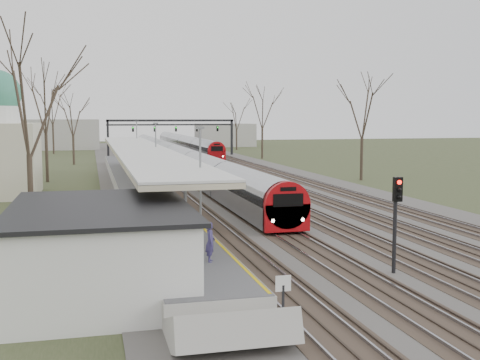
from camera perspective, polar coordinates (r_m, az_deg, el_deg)
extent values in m
cube|color=#474442|center=(70.69, -3.52, 0.76)|extent=(24.00, 160.00, 0.10)
cube|color=#4C3828|center=(69.85, -8.37, 0.68)|extent=(2.60, 160.00, 0.06)
cube|color=gray|center=(69.78, -8.96, 0.72)|extent=(0.07, 160.00, 0.12)
cube|color=gray|center=(69.92, -7.78, 0.75)|extent=(0.07, 160.00, 0.12)
cube|color=#4C3828|center=(70.28, -5.53, 0.74)|extent=(2.60, 160.00, 0.06)
cube|color=gray|center=(70.17, -6.11, 0.79)|extent=(0.07, 160.00, 0.12)
cube|color=gray|center=(70.38, -4.95, 0.81)|extent=(0.07, 160.00, 0.12)
cube|color=#4C3828|center=(70.88, -2.73, 0.81)|extent=(2.60, 160.00, 0.06)
cube|color=gray|center=(70.73, -3.30, 0.85)|extent=(0.07, 160.00, 0.12)
cube|color=gray|center=(71.01, -2.16, 0.88)|extent=(0.07, 160.00, 0.12)
cube|color=#4C3828|center=(71.64, 0.02, 0.87)|extent=(2.60, 160.00, 0.06)
cube|color=gray|center=(71.46, -0.54, 0.92)|extent=(0.07, 160.00, 0.12)
cube|color=gray|center=(71.81, 0.57, 0.94)|extent=(0.07, 160.00, 0.12)
cube|color=#4C3828|center=(72.56, 2.70, 0.93)|extent=(2.60, 160.00, 0.06)
cube|color=gray|center=(72.35, 2.16, 0.97)|extent=(0.07, 160.00, 0.12)
cube|color=gray|center=(72.77, 3.24, 1.00)|extent=(0.07, 160.00, 0.12)
cube|color=#9E9B93|center=(52.21, -9.81, -0.69)|extent=(3.50, 69.00, 1.00)
cylinder|color=slate|center=(24.84, -5.19, -3.32)|extent=(0.14, 0.14, 3.00)
cylinder|color=slate|center=(32.69, -7.34, -1.10)|extent=(0.14, 0.14, 3.00)
cylinder|color=slate|center=(40.60, -8.66, 0.27)|extent=(0.14, 0.14, 3.00)
cylinder|color=slate|center=(48.54, -9.55, 1.19)|extent=(0.14, 0.14, 3.00)
cylinder|color=slate|center=(56.49, -10.18, 1.85)|extent=(0.14, 0.14, 3.00)
cylinder|color=slate|center=(64.46, -10.66, 2.34)|extent=(0.14, 0.14, 3.00)
cube|color=silver|center=(47.44, -9.48, 2.95)|extent=(4.10, 50.00, 0.12)
cube|color=#C2B796|center=(47.45, -9.48, 2.75)|extent=(4.10, 50.00, 0.25)
cube|color=silver|center=(22.77, -13.05, -6.63)|extent=(6.00, 9.00, 3.20)
cube|color=black|center=(99.33, -12.41, 3.85)|extent=(0.35, 0.35, 6.00)
cube|color=black|center=(101.98, -0.79, 4.04)|extent=(0.35, 0.35, 6.00)
cube|color=black|center=(100.08, -6.55, 5.63)|extent=(21.00, 0.35, 0.35)
cube|color=black|center=(100.09, -6.54, 5.23)|extent=(21.00, 0.25, 0.25)
cube|color=black|center=(99.28, -10.11, 4.76)|extent=(0.32, 0.22, 0.85)
sphere|color=#0CFF19|center=(99.13, -10.11, 4.91)|extent=(0.16, 0.16, 0.16)
cube|color=black|center=(99.58, -8.10, 4.80)|extent=(0.32, 0.22, 0.85)
sphere|color=#0CFF19|center=(99.43, -8.09, 4.94)|extent=(0.16, 0.16, 0.16)
cube|color=black|center=(100.00, -6.10, 4.83)|extent=(0.32, 0.22, 0.85)
sphere|color=#0CFF19|center=(99.86, -6.09, 4.97)|extent=(0.16, 0.16, 0.16)
cube|color=black|center=(100.54, -4.11, 4.86)|extent=(0.32, 0.22, 0.85)
sphere|color=#0CFF19|center=(100.40, -4.10, 5.00)|extent=(0.16, 0.16, 0.16)
cube|color=black|center=(101.20, -2.15, 4.87)|extent=(0.32, 0.22, 0.85)
sphere|color=#0CFF19|center=(101.06, -2.14, 5.02)|extent=(0.16, 0.16, 0.16)
cylinder|color=#2D231C|center=(34.64, -19.23, -1.40)|extent=(0.30, 0.30, 4.50)
cylinder|color=#2D231C|center=(62.50, -17.85, 2.02)|extent=(0.30, 0.30, 4.95)
cylinder|color=#2D231C|center=(62.42, 11.45, 1.98)|extent=(0.30, 0.30, 4.50)
cube|color=#989BA1|center=(76.52, -6.25, 1.92)|extent=(2.55, 90.00, 1.60)
cylinder|color=#989BA1|center=(76.48, -6.25, 2.41)|extent=(2.60, 89.70, 2.60)
cube|color=black|center=(76.47, -6.25, 2.49)|extent=(2.62, 89.40, 0.55)
cube|color=#9E090D|center=(32.87, 4.44, -3.58)|extent=(2.55, 0.50, 1.50)
cylinder|color=#9E090D|center=(32.80, 4.42, -2.36)|extent=(2.60, 0.60, 2.60)
cube|color=black|center=(32.51, 4.57, -1.91)|extent=(1.70, 0.12, 0.70)
sphere|color=white|center=(32.44, 3.12, -3.88)|extent=(0.22, 0.22, 0.22)
sphere|color=white|center=(32.97, 5.95, -3.74)|extent=(0.22, 0.22, 0.22)
cube|color=black|center=(76.59, -6.24, 1.23)|extent=(1.80, 89.00, 0.35)
cube|color=#989BA1|center=(114.31, -5.29, 3.28)|extent=(2.55, 60.00, 1.60)
cylinder|color=#989BA1|center=(114.28, -5.30, 3.61)|extent=(2.60, 59.70, 2.60)
cube|color=black|center=(114.28, -5.30, 3.66)|extent=(2.62, 59.40, 0.55)
cube|color=#9E090D|center=(84.92, -2.23, 2.32)|extent=(2.55, 0.50, 1.50)
cylinder|color=#9E090D|center=(84.93, -2.24, 2.80)|extent=(2.60, 0.60, 2.60)
cube|color=black|center=(84.65, -2.20, 2.99)|extent=(1.70, 0.12, 0.70)
sphere|color=white|center=(84.56, -2.77, 2.24)|extent=(0.22, 0.22, 0.22)
sphere|color=white|center=(84.91, -1.64, 2.26)|extent=(0.22, 0.22, 0.22)
cube|color=black|center=(114.36, -5.29, 2.82)|extent=(1.80, 59.00, 0.35)
imported|color=#393160|center=(22.98, -2.83, -5.90)|extent=(0.48, 0.63, 1.56)
cylinder|color=black|center=(25.49, 14.46, -4.39)|extent=(0.16, 0.16, 4.00)
cube|color=black|center=(25.12, 14.72, -0.86)|extent=(0.35, 0.22, 1.00)
sphere|color=#FF0C05|center=(24.97, 14.88, -0.21)|extent=(0.18, 0.18, 0.18)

